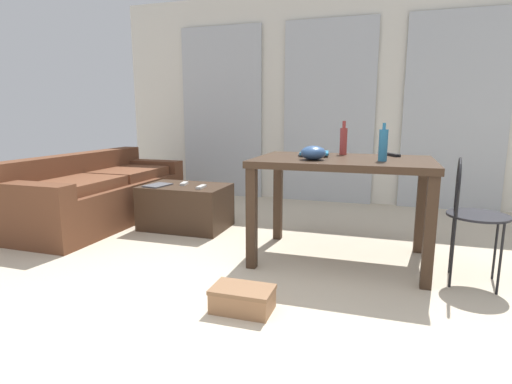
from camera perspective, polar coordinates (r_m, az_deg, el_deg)
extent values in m
plane|color=beige|center=(3.35, 4.47, -8.60)|extent=(8.76, 8.76, 0.00)
cube|color=silver|center=(5.36, 10.35, 12.79)|extent=(5.68, 0.10, 2.63)
cube|color=#B2B7BC|center=(5.65, -4.86, 10.98)|extent=(1.14, 0.03, 2.27)
cube|color=#B2B7BC|center=(5.27, 10.16, 10.87)|extent=(1.14, 0.03, 2.27)
cube|color=#B2B7BC|center=(5.27, 26.24, 9.94)|extent=(1.14, 0.03, 2.27)
cube|color=brown|center=(4.56, -20.78, -1.38)|extent=(0.84, 2.02, 0.41)
cube|color=brown|center=(4.70, -24.06, 3.14)|extent=(0.21, 2.02, 0.30)
cube|color=brown|center=(5.24, -14.78, 3.57)|extent=(0.83, 0.20, 0.14)
cube|color=brown|center=(3.86, -29.48, 0.04)|extent=(0.83, 0.20, 0.14)
cube|color=brown|center=(4.80, -17.51, 2.52)|extent=(0.59, 0.77, 0.10)
cube|color=brown|center=(4.18, -23.93, 0.93)|extent=(0.59, 0.77, 0.10)
cube|color=#382619|center=(4.08, -9.85, -2.05)|extent=(0.82, 0.55, 0.43)
cube|color=#382619|center=(3.10, 12.15, 4.22)|extent=(1.29, 0.85, 0.05)
cube|color=#382619|center=(2.94, -0.61, -3.79)|extent=(0.07, 0.07, 0.74)
cube|color=#382619|center=(2.81, 23.27, -5.35)|extent=(0.07, 0.07, 0.74)
cube|color=#382619|center=(3.64, 3.12, -0.96)|extent=(0.07, 0.07, 0.74)
cube|color=#382619|center=(3.54, 22.19, -2.09)|extent=(0.07, 0.07, 0.74)
cylinder|color=black|center=(3.01, 28.82, -2.91)|extent=(0.38, 0.38, 0.02)
cylinder|color=black|center=(2.96, 31.19, -8.15)|extent=(0.02, 0.02, 0.46)
cylinder|color=black|center=(3.21, 30.68, -6.68)|extent=(0.02, 0.02, 0.46)
cylinder|color=black|center=(2.94, 25.94, -7.80)|extent=(0.02, 0.02, 0.46)
cylinder|color=black|center=(3.19, 25.87, -6.34)|extent=(0.02, 0.02, 0.46)
torus|color=black|center=(2.97, 26.57, 0.74)|extent=(0.06, 0.38, 0.38)
cylinder|color=black|center=(2.82, 26.50, -1.55)|extent=(0.02, 0.02, 0.18)
cylinder|color=black|center=(3.15, 26.35, -0.37)|extent=(0.02, 0.02, 0.18)
cylinder|color=#99332D|center=(3.38, 12.22, 6.97)|extent=(0.06, 0.06, 0.21)
cylinder|color=#99332D|center=(3.37, 12.31, 9.28)|extent=(0.03, 0.03, 0.06)
cylinder|color=teal|center=(2.97, 17.48, 6.28)|extent=(0.06, 0.06, 0.22)
cylinder|color=teal|center=(2.96, 17.62, 8.83)|extent=(0.02, 0.02, 0.04)
ellipsoid|color=#2D4C7A|center=(2.95, 8.06, 5.49)|extent=(0.18, 0.18, 0.10)
cube|color=#4C4C51|center=(3.25, 8.14, 5.22)|extent=(0.22, 0.22, 0.02)
cube|color=#1E668C|center=(3.25, 8.23, 5.51)|extent=(0.25, 0.29, 0.02)
cube|color=#33519E|center=(3.26, 8.17, 5.80)|extent=(0.19, 0.29, 0.02)
cube|color=black|center=(3.37, 18.59, 5.00)|extent=(0.13, 0.18, 0.02)
cube|color=#B7B7B2|center=(4.07, -10.09, 1.18)|extent=(0.08, 0.15, 0.02)
cube|color=#B7B7B2|center=(3.87, -7.73, 0.73)|extent=(0.06, 0.16, 0.02)
cube|color=#4C4C51|center=(4.06, -13.68, 0.94)|extent=(0.22, 0.28, 0.01)
cube|color=#996B47|center=(2.41, -1.91, -15.09)|extent=(0.34, 0.21, 0.12)
cube|color=brown|center=(2.38, -1.92, -13.56)|extent=(0.35, 0.22, 0.02)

